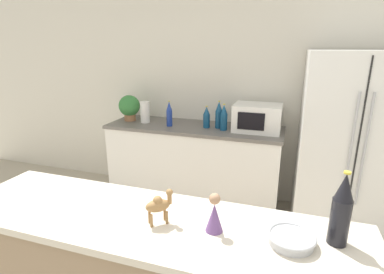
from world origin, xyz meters
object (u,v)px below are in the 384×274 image
Objects in this scene: paper_towel_roll at (145,112)px; fruit_bowl at (291,238)px; refrigerator at (348,146)px; back_bottle_1 at (169,114)px; microwave at (257,118)px; back_bottle_2 at (219,115)px; wine_bottle at (341,210)px; wise_man_figurine_blue at (214,215)px; back_bottle_0 at (207,117)px; camel_figurine at (159,205)px; potted_plant at (129,107)px; back_bottle_3 at (224,118)px.

fruit_bowl is (1.63, -1.96, -0.00)m from paper_towel_roll.
refrigerator reaches higher than back_bottle_1.
back_bottle_2 reaches higher than microwave.
paper_towel_roll is at bearing 133.55° from wine_bottle.
microwave is at bearing 91.36° from wise_man_figurine_blue.
back_bottle_0 is at bearing -169.22° from back_bottle_2.
refrigerator is 1.41m from back_bottle_0.
back_bottle_1 reaches higher than fruit_bowl.
microwave is 3.07× the size of camel_figurine.
paper_towel_roll is 0.87m from back_bottle_2.
back_bottle_2 reaches higher than wise_man_figurine_blue.
back_bottle_2 is at bearing 10.78° from back_bottle_0.
fruit_bowl is at bearing -160.04° from wine_bottle.
potted_plant reaches higher than wise_man_figurine_blue.
back_bottle_0 is (-0.54, -0.04, -0.03)m from microwave.
microwave reaches higher than wise_man_figurine_blue.
back_bottle_0 is 2.15m from fruit_bowl.
refrigerator is 11.10× the size of camel_figurine.
fruit_bowl is 1.09× the size of wise_man_figurine_blue.
paper_towel_roll is 0.51× the size of microwave.
wine_bottle reaches higher than microwave.
fruit_bowl is (0.89, -1.96, 0.01)m from back_bottle_0.
back_bottle_1 reaches higher than wise_man_figurine_blue.
back_bottle_0 is 2.02m from camel_figurine.
wise_man_figurine_blue is (1.54, -2.00, 0.00)m from potted_plant.
microwave reaches higher than camel_figurine.
microwave is (1.49, 0.01, -0.03)m from potted_plant.
back_bottle_2 is (0.54, 0.09, 0.01)m from back_bottle_1.
microwave and back_bottle_3 have the same top height.
wise_man_figurine_blue reaches higher than paper_towel_roll.
back_bottle_1 reaches higher than back_bottle_3.
wine_bottle is (0.53, -1.94, 0.10)m from microwave.
wine_bottle is at bearing 7.19° from camel_figurine.
refrigerator is 3.61× the size of microwave.
back_bottle_1 is 2.07m from camel_figurine.
refrigerator reaches higher than back_bottle_2.
paper_towel_roll is at bearing 178.25° from refrigerator.
potted_plant is 1.24× the size of paper_towel_roll.
back_bottle_0 is 1.53× the size of camel_figurine.
microwave is 2.04m from camel_figurine.
paper_towel_roll is 1.28× the size of fruit_bowl.
fruit_bowl is at bearing -47.10° from potted_plant.
potted_plant is 1.26× the size of back_bottle_0.
potted_plant is 2.72m from fruit_bowl.
wise_man_figurine_blue reaches higher than camel_figurine.
wise_man_figurine_blue is at bearing -52.43° from potted_plant.
back_bottle_1 is at bearing 124.48° from fruit_bowl.
back_bottle_3 is (0.94, -0.04, 0.01)m from paper_towel_roll.
back_bottle_2 is (-1.27, 0.09, 0.19)m from refrigerator.
fruit_bowl is at bearing -70.08° from back_bottle_3.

